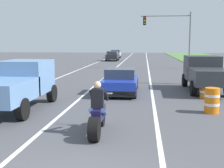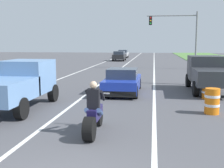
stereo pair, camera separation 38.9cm
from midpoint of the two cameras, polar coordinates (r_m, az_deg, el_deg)
lane_stripe_left_solid at (r=25.77m, az=-9.31°, el=1.86°), size 0.14×120.00×0.01m
lane_stripe_right_solid at (r=24.82m, az=6.92°, el=1.68°), size 0.14×120.00×0.01m
lane_stripe_centre_dashed at (r=25.04m, az=-1.34°, el=1.79°), size 0.14×120.00×0.01m
motorcycle_with_rider at (r=8.68m, az=-4.14°, el=-6.18°), size 0.70×2.21×1.62m
sports_car_blue at (r=15.90m, az=0.99°, el=0.46°), size 1.84×4.30×1.37m
pickup_truck_left_lane_light_blue at (r=12.53m, az=-18.94°, el=0.19°), size 2.02×4.80×1.98m
pickup_truck_right_shoulder_dark_grey at (r=17.24m, az=17.20°, el=2.29°), size 2.02×4.80×1.98m
traffic_light_mast_near at (r=31.88m, az=11.78°, el=10.23°), size 5.29×0.34×6.00m
construction_barrel_nearest at (r=11.93m, az=18.19°, el=-3.08°), size 0.58×0.58×1.00m
construction_barrel_mid at (r=15.04m, az=17.26°, el=-0.81°), size 0.58×0.58×1.00m
distant_car_far_ahead at (r=45.39m, az=-0.14°, el=5.56°), size 1.80×4.00×1.50m
distant_car_further_ahead at (r=54.58m, az=0.55°, el=5.97°), size 1.80×4.00×1.50m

